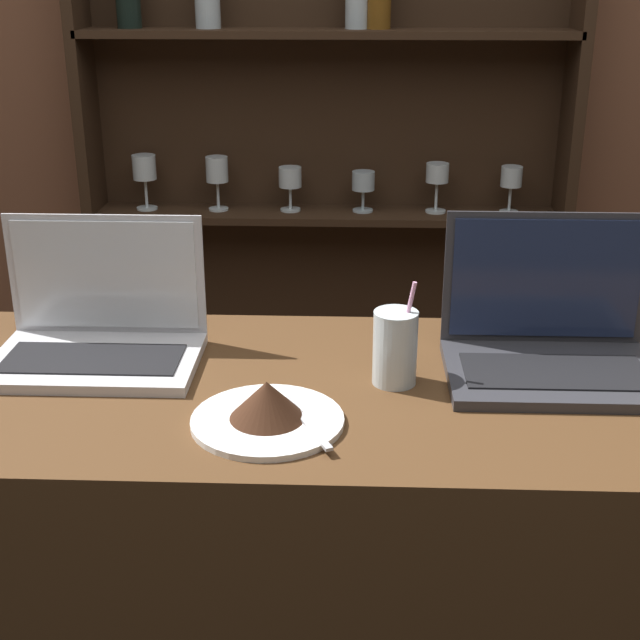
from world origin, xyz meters
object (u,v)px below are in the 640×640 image
cake_plate (267,409)px  laptop_far (550,339)px  laptop_near (99,329)px  water_glass (395,347)px

cake_plate → laptop_far: bearing=25.1°
laptop_near → laptop_far: laptop_far is taller
laptop_near → water_glass: size_ratio=2.00×
cake_plate → water_glass: bearing=37.8°
laptop_far → cake_plate: 0.50m
laptop_far → water_glass: size_ratio=2.00×
laptop_near → water_glass: bearing=-9.2°
laptop_far → water_glass: bearing=-166.3°
laptop_near → cake_plate: (0.31, -0.23, -0.03)m
laptop_far → water_glass: (-0.26, -0.06, 0.01)m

